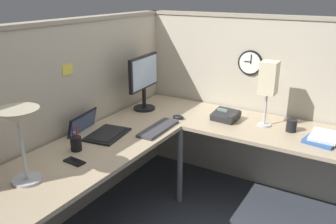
# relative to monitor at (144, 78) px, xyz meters

# --- Properties ---
(ground_plane) EXTENTS (6.80, 6.80, 0.00)m
(ground_plane) POSITION_rel_monitor_xyz_m (-0.34, -0.64, -1.02)
(ground_plane) COLOR #383D47
(cubicle_wall_back) EXTENTS (2.57, 0.12, 1.58)m
(cubicle_wall_back) POSITION_rel_monitor_xyz_m (-0.70, 0.23, -0.23)
(cubicle_wall_back) COLOR #B7AD99
(cubicle_wall_back) RESTS_ON ground
(cubicle_wall_right) EXTENTS (0.12, 2.37, 1.58)m
(cubicle_wall_right) POSITION_rel_monitor_xyz_m (0.53, -0.90, -0.23)
(cubicle_wall_right) COLOR #B7AD99
(cubicle_wall_right) RESTS_ON ground
(desk) EXTENTS (2.35, 2.15, 0.73)m
(desk) POSITION_rel_monitor_xyz_m (-0.48, -0.69, -0.39)
(desk) COLOR tan
(desk) RESTS_ON ground
(monitor) EXTENTS (0.46, 0.20, 0.50)m
(monitor) POSITION_rel_monitor_xyz_m (0.00, 0.00, 0.00)
(monitor) COLOR black
(monitor) RESTS_ON desk
(laptop) EXTENTS (0.39, 0.43, 0.22)m
(laptop) POSITION_rel_monitor_xyz_m (-0.67, -0.01, -0.27)
(laptop) COLOR black
(laptop) RESTS_ON desk
(keyboard) EXTENTS (0.43, 0.15, 0.02)m
(keyboard) POSITION_rel_monitor_xyz_m (-0.36, -0.38, -0.28)
(keyboard) COLOR #38383D
(keyboard) RESTS_ON desk
(computer_mouse) EXTENTS (0.06, 0.10, 0.03)m
(computer_mouse) POSITION_rel_monitor_xyz_m (-0.06, -0.39, -0.28)
(computer_mouse) COLOR black
(computer_mouse) RESTS_ON desk
(desk_lamp_dome) EXTENTS (0.24, 0.24, 0.44)m
(desk_lamp_dome) POSITION_rel_monitor_xyz_m (-1.41, -0.14, 0.07)
(desk_lamp_dome) COLOR #B7BABF
(desk_lamp_dome) RESTS_ON desk
(pen_cup) EXTENTS (0.08, 0.08, 0.18)m
(pen_cup) POSITION_rel_monitor_xyz_m (-0.96, -0.09, -0.24)
(pen_cup) COLOR black
(pen_cup) RESTS_ON desk
(cell_phone) EXTENTS (0.08, 0.15, 0.01)m
(cell_phone) POSITION_rel_monitor_xyz_m (-1.10, -0.21, -0.29)
(cell_phone) COLOR black
(cell_phone) RESTS_ON desk
(office_phone) EXTENTS (0.20, 0.22, 0.11)m
(office_phone) POSITION_rel_monitor_xyz_m (0.12, -0.76, -0.26)
(office_phone) COLOR #232326
(office_phone) RESTS_ON desk
(book_stack) EXTENTS (0.31, 0.25, 0.04)m
(book_stack) POSITION_rel_monitor_xyz_m (0.10, -1.53, -0.27)
(book_stack) COLOR #335999
(book_stack) RESTS_ON desk
(desk_lamp_paper) EXTENTS (0.13, 0.13, 0.53)m
(desk_lamp_paper) POSITION_rel_monitor_xyz_m (0.17, -1.07, 0.09)
(desk_lamp_paper) COLOR #B7BABF
(desk_lamp_paper) RESTS_ON desk
(coffee_mug) EXTENTS (0.08, 0.08, 0.10)m
(coffee_mug) POSITION_rel_monitor_xyz_m (0.15, -1.29, -0.25)
(coffee_mug) COLOR black
(coffee_mug) RESTS_ON desk
(wall_clock) EXTENTS (0.04, 0.22, 0.22)m
(wall_clock) POSITION_rel_monitor_xyz_m (0.48, -0.82, 0.15)
(wall_clock) COLOR black
(pinned_note_leftmost) EXTENTS (0.10, 0.00, 0.08)m
(pinned_note_leftmost) POSITION_rel_monitor_xyz_m (-0.72, 0.18, 0.20)
(pinned_note_leftmost) COLOR #EAD84C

